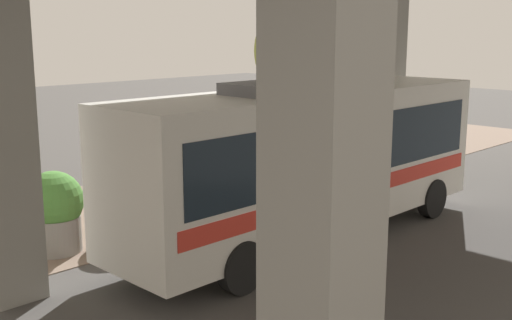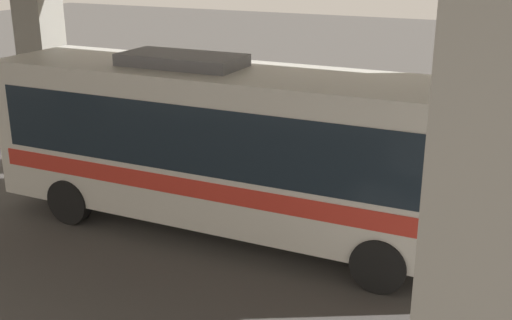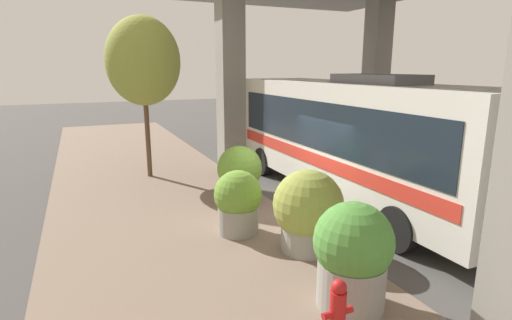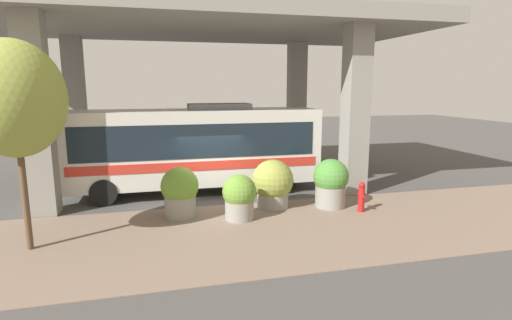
{
  "view_description": "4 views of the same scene",
  "coord_description": "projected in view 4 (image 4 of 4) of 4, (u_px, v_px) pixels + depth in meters",
  "views": [
    {
      "loc": [
        11.18,
        -10.48,
        4.72
      ],
      "look_at": [
        -0.41,
        1.31,
        1.35
      ],
      "focal_mm": 45.0,
      "sensor_mm": 36.0,
      "label": 1
    },
    {
      "loc": [
        13.16,
        6.27,
        5.77
      ],
      "look_at": [
        0.23,
        0.18,
        0.93
      ],
      "focal_mm": 45.0,
      "sensor_mm": 36.0,
      "label": 2
    },
    {
      "loc": [
        -4.93,
        -8.83,
        3.83
      ],
      "look_at": [
        -0.57,
        0.99,
        1.34
      ],
      "focal_mm": 28.0,
      "sensor_mm": 36.0,
      "label": 3
    },
    {
      "loc": [
        -14.17,
        1.94,
        4.36
      ],
      "look_at": [
        0.37,
        -1.67,
        1.59
      ],
      "focal_mm": 28.0,
      "sensor_mm": 36.0,
      "label": 4
    }
  ],
  "objects": [
    {
      "name": "ground_plane",
      "position": [
        215.0,
        206.0,
        14.78
      ],
      "size": [
        80.0,
        80.0,
        0.0
      ],
      "primitive_type": "plane",
      "color": "#474442",
      "rests_on": "ground"
    },
    {
      "name": "sidewalk_strip",
      "position": [
        229.0,
        234.0,
        11.91
      ],
      "size": [
        6.0,
        40.0,
        0.02
      ],
      "color": "#7A6656",
      "rests_on": "ground"
    },
    {
      "name": "overpass",
      "position": [
        199.0,
        38.0,
        17.42
      ],
      "size": [
        9.4,
        19.65,
        7.35
      ],
      "color": "gray",
      "rests_on": "ground"
    },
    {
      "name": "bus",
      "position": [
        196.0,
        145.0,
        16.37
      ],
      "size": [
        2.54,
        10.07,
        3.67
      ],
      "color": "silver",
      "rests_on": "ground"
    },
    {
      "name": "fire_hydrant",
      "position": [
        361.0,
        197.0,
        13.96
      ],
      "size": [
        0.47,
        0.22,
        1.08
      ],
      "color": "#B21919",
      "rests_on": "ground"
    },
    {
      "name": "planter_front",
      "position": [
        239.0,
        197.0,
        13.13
      ],
      "size": [
        1.12,
        1.12,
        1.53
      ],
      "color": "gray",
      "rests_on": "ground"
    },
    {
      "name": "planter_middle",
      "position": [
        273.0,
        184.0,
        14.42
      ],
      "size": [
        1.49,
        1.49,
        1.77
      ],
      "color": "gray",
      "rests_on": "ground"
    },
    {
      "name": "planter_back",
      "position": [
        180.0,
        192.0,
        13.41
      ],
      "size": [
        1.27,
        1.27,
        1.71
      ],
      "color": "gray",
      "rests_on": "ground"
    },
    {
      "name": "planter_extra",
      "position": [
        331.0,
        183.0,
        14.5
      ],
      "size": [
        1.28,
        1.28,
        1.79
      ],
      "color": "gray",
      "rests_on": "ground"
    },
    {
      "name": "street_tree_near",
      "position": [
        14.0,
        99.0,
        10.09
      ],
      "size": [
        2.5,
        2.5,
        5.54
      ],
      "color": "brown",
      "rests_on": "ground"
    }
  ]
}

